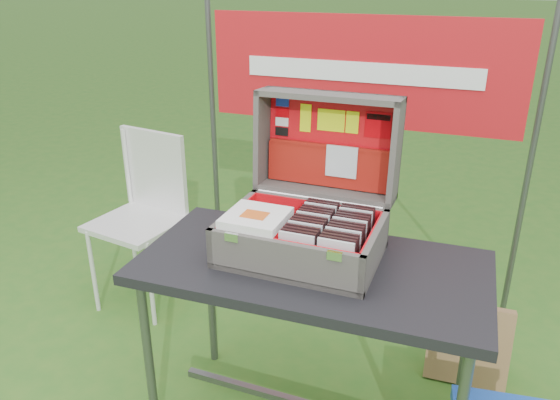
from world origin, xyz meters
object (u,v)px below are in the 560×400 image
at_px(table, 310,351).
at_px(suitcase, 308,182).
at_px(cardboard_box, 468,344).
at_px(chair, 137,225).

distance_m(table, suitcase, 0.68).
xyz_separation_m(table, cardboard_box, (0.59, 0.55, -0.20)).
bearing_deg(table, suitcase, 118.36).
bearing_deg(table, chair, 152.24).
bearing_deg(suitcase, chair, 156.91).
distance_m(chair, cardboard_box, 1.80).
bearing_deg(cardboard_box, chair, 176.86).
bearing_deg(chair, suitcase, -14.07).
relative_size(suitcase, cardboard_box, 1.48).
bearing_deg(suitcase, cardboard_box, 36.15).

